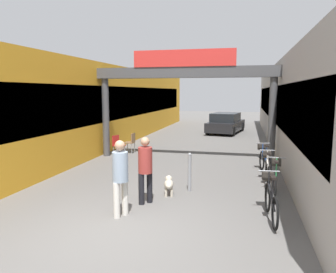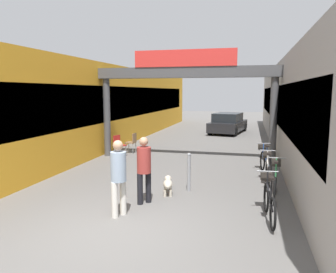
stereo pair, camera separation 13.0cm
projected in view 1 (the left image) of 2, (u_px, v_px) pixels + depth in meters
The scene contains 15 objects.
ground_plane at pixel (118, 230), 6.44m from camera, with size 80.00×80.00×0.00m, color #605E5B.
storefront_left at pixel (106, 105), 17.94m from camera, with size 3.00×26.00×3.94m.
storefront_right at pixel (304, 107), 15.61m from camera, with size 3.00×26.00×3.94m.
arcade_sign_gateway at pixel (184, 82), 12.77m from camera, with size 7.40×0.47×4.30m.
pedestrian_with_dog at pixel (145, 166), 7.88m from camera, with size 0.48×0.48×1.64m.
pedestrian_companion at pixel (120, 173), 7.05m from camera, with size 0.46×0.46×1.68m.
dog_on_leash at pixel (169, 184), 8.68m from camera, with size 0.37×0.66×0.46m.
bicycle_black_nearest at pixel (270, 198), 7.02m from camera, with size 0.46×1.69×0.98m.
bicycle_green_second at pixel (276, 180), 8.53m from camera, with size 0.46×1.69×0.98m.
bicycle_silver_third at pixel (268, 170), 9.63m from camera, with size 0.46×1.69×0.98m.
bicycle_blue_farthest at pixel (264, 160), 10.97m from camera, with size 0.46×1.68×0.98m.
bollard_post_metal at pixel (190, 172), 8.93m from camera, with size 0.10×0.10×1.07m.
cafe_chair_red_nearer at pixel (118, 144), 13.74m from camera, with size 0.51×0.51×0.89m.
cafe_chair_wood_farther at pixel (131, 141), 14.49m from camera, with size 0.42×0.42×0.89m.
parked_car_black at pixel (226, 123), 21.56m from camera, with size 2.42×4.24×1.33m.
Camera 1 is at (2.38, -5.73, 2.71)m, focal length 35.00 mm.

